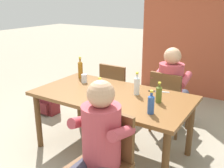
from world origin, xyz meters
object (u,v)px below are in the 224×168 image
at_px(chair_far_left, 117,89).
at_px(bottle_amber, 80,69).
at_px(chair_near_right, 105,157).
at_px(brick_kiosk, 205,13).
at_px(dining_table, 112,101).
at_px(person_in_plaid_shirt, 96,146).
at_px(backpack_by_far_side, 48,101).
at_px(person_in_white_shirt, 172,85).
at_px(cup_glass, 84,78).
at_px(cup_terracotta, 101,88).
at_px(bottle_clear, 137,85).
at_px(table_knife, 157,91).
at_px(bottle_green, 100,92).
at_px(bottle_olive, 159,94).
at_px(bottle_blue, 151,104).
at_px(chair_far_right, 168,99).

height_order(chair_far_left, bottle_amber, bottle_amber).
height_order(chair_near_right, brick_kiosk, brick_kiosk).
distance_m(dining_table, person_in_plaid_shirt, 0.97).
xyz_separation_m(bottle_amber, backpack_by_far_side, (-0.75, 0.06, -0.66)).
bearing_deg(brick_kiosk, person_in_white_shirt, -84.31).
bearing_deg(chair_far_left, cup_glass, -101.63).
height_order(chair_far_left, cup_terracotta, chair_far_left).
bearing_deg(brick_kiosk, bottle_clear, -88.52).
height_order(chair_near_right, cup_glass, chair_near_right).
height_order(table_knife, brick_kiosk, brick_kiosk).
distance_m(person_in_plaid_shirt, bottle_amber, 1.63).
relative_size(person_in_white_shirt, bottle_amber, 4.02).
bearing_deg(bottle_green, bottle_olive, 31.77).
xyz_separation_m(person_in_white_shirt, bottle_green, (-0.38, -1.15, 0.19)).
height_order(bottle_blue, cup_terracotta, bottle_blue).
bearing_deg(backpack_by_far_side, person_in_plaid_shirt, -34.15).
distance_m(chair_far_right, bottle_blue, 1.09).
bearing_deg(chair_far_left, bottle_blue, -45.91).
bearing_deg(dining_table, chair_far_right, 62.93).
height_order(person_in_white_shirt, person_in_plaid_shirt, same).
bearing_deg(bottle_green, cup_glass, 141.51).
relative_size(chair_far_right, bottle_blue, 3.78).
relative_size(bottle_olive, table_knife, 0.95).
height_order(chair_far_right, person_in_plaid_shirt, person_in_plaid_shirt).
relative_size(person_in_white_shirt, bottle_olive, 5.36).
relative_size(cup_terracotta, brick_kiosk, 0.03).
height_order(chair_far_left, person_in_plaid_shirt, person_in_plaid_shirt).
height_order(bottle_clear, bottle_amber, bottle_amber).
distance_m(chair_far_right, chair_far_left, 0.80).
xyz_separation_m(chair_near_right, cup_glass, (-0.94, 0.94, 0.30)).
xyz_separation_m(cup_glass, brick_kiosk, (0.69, 3.15, 0.69)).
distance_m(dining_table, cup_glass, 0.57).
height_order(chair_far_right, cup_terracotta, chair_far_right).
distance_m(dining_table, bottle_green, 0.33).
xyz_separation_m(cup_terracotta, cup_glass, (-0.38, 0.18, 0.01)).
bearing_deg(chair_far_right, bottle_amber, -156.87).
relative_size(bottle_olive, backpack_by_far_side, 0.54).
bearing_deg(bottle_amber, chair_near_right, -44.33).
bearing_deg(bottle_olive, bottle_amber, 168.41).
distance_m(bottle_olive, backpack_by_far_side, 2.11).
relative_size(chair_far_left, bottle_blue, 3.78).
bearing_deg(dining_table, person_in_white_shirt, 65.51).
xyz_separation_m(person_in_plaid_shirt, bottle_olive, (0.14, 0.94, 0.17)).
bearing_deg(chair_far_right, brick_kiosk, 95.30).
xyz_separation_m(chair_far_left, brick_kiosk, (0.56, 2.54, 0.99)).
distance_m(chair_far_right, cup_terracotta, 0.99).
distance_m(bottle_green, brick_kiosk, 3.64).
bearing_deg(person_in_white_shirt, bottle_clear, -102.14).
relative_size(dining_table, cup_glass, 16.36).
height_order(chair_far_left, bottle_olive, bottle_olive).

